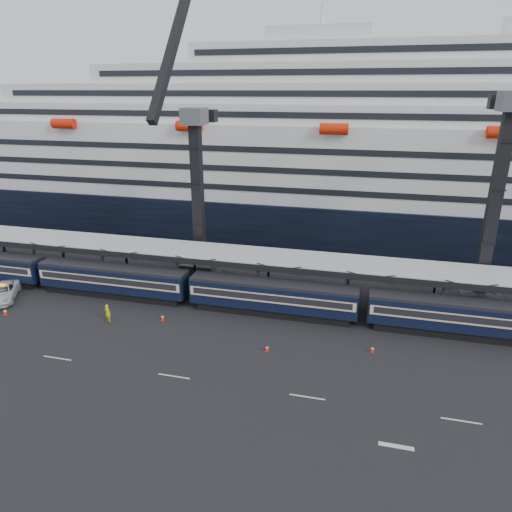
% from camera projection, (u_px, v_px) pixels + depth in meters
% --- Properties ---
extents(ground, '(260.00, 260.00, 0.00)m').
position_uv_depth(ground, '(335.00, 373.00, 41.22)').
color(ground, black).
rests_on(ground, ground).
extents(lane_markings, '(111.00, 4.27, 0.02)m').
position_uv_depth(lane_markings, '(438.00, 428.00, 34.60)').
color(lane_markings, beige).
rests_on(lane_markings, ground).
extents(train, '(133.05, 3.00, 4.05)m').
position_uv_depth(train, '(302.00, 299.00, 50.63)').
color(train, black).
rests_on(train, ground).
extents(canopy, '(130.00, 6.25, 5.53)m').
position_uv_depth(canopy, '(349.00, 265.00, 52.15)').
color(canopy, '#96989E').
rests_on(canopy, ground).
extents(cruise_ship, '(214.09, 28.84, 34.00)m').
position_uv_depth(cruise_ship, '(356.00, 161.00, 79.07)').
color(cruise_ship, black).
rests_on(cruise_ship, ground).
extents(crane_dark_near, '(4.50, 17.75, 35.08)m').
position_uv_depth(crane_dark_near, '(196.00, 190.00, 58.59)').
color(crane_dark_near, '#46484D').
rests_on(crane_dark_near, ground).
extents(crane_dark_mid, '(4.50, 18.24, 39.64)m').
position_uv_depth(crane_dark_mid, '(497.00, 195.00, 49.19)').
color(crane_dark_mid, '#46484D').
rests_on(crane_dark_mid, ground).
extents(pickup_truck, '(5.96, 7.33, 1.86)m').
position_uv_depth(pickup_truck, '(2.00, 293.00, 55.32)').
color(pickup_truck, silver).
rests_on(pickup_truck, ground).
extents(worker, '(0.82, 0.63, 2.02)m').
position_uv_depth(worker, '(108.00, 313.00, 50.10)').
color(worker, '#D4E40C').
rests_on(worker, ground).
extents(traffic_cone_b, '(0.43, 0.43, 0.86)m').
position_uv_depth(traffic_cone_b, '(5.00, 311.00, 51.72)').
color(traffic_cone_b, red).
rests_on(traffic_cone_b, ground).
extents(traffic_cone_c, '(0.40, 0.40, 0.80)m').
position_uv_depth(traffic_cone_c, '(162.00, 317.00, 50.50)').
color(traffic_cone_c, red).
rests_on(traffic_cone_c, ground).
extents(traffic_cone_d, '(0.37, 0.37, 0.73)m').
position_uv_depth(traffic_cone_d, '(267.00, 348.00, 44.56)').
color(traffic_cone_d, red).
rests_on(traffic_cone_d, ground).
extents(traffic_cone_e, '(0.35, 0.35, 0.71)m').
position_uv_depth(traffic_cone_e, '(372.00, 349.00, 44.43)').
color(traffic_cone_e, red).
rests_on(traffic_cone_e, ground).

